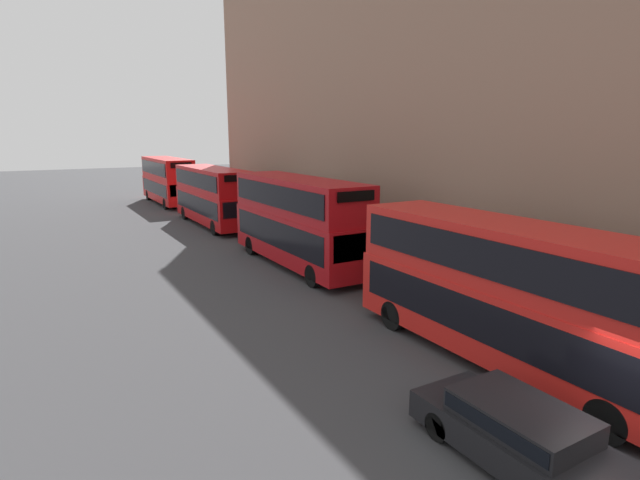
{
  "coord_description": "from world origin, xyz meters",
  "views": [
    {
      "loc": [
        -9.77,
        -4.44,
        6.55
      ],
      "look_at": [
        0.48,
        13.08,
        2.2
      ],
      "focal_mm": 28.0,
      "sensor_mm": 36.0,
      "label": 1
    }
  ],
  "objects_px": {
    "bus_third_in_queue": "(213,194)",
    "car_dark_sedan": "(522,434)",
    "pedestrian": "(315,238)",
    "bus_leading": "(509,289)",
    "bus_trailing": "(167,179)",
    "bus_second_in_queue": "(298,218)"
  },
  "relations": [
    {
      "from": "bus_third_in_queue",
      "to": "bus_trailing",
      "type": "height_order",
      "value": "bus_trailing"
    },
    {
      "from": "bus_second_in_queue",
      "to": "bus_trailing",
      "type": "xyz_separation_m",
      "value": [
        0.0,
        26.39,
        -0.07
      ]
    },
    {
      "from": "bus_leading",
      "to": "bus_third_in_queue",
      "type": "xyz_separation_m",
      "value": [
        0.0,
        25.87,
        0.02
      ]
    },
    {
      "from": "bus_leading",
      "to": "bus_trailing",
      "type": "distance_m",
      "value": 39.07
    },
    {
      "from": "bus_trailing",
      "to": "pedestrian",
      "type": "distance_m",
      "value": 24.48
    },
    {
      "from": "bus_leading",
      "to": "car_dark_sedan",
      "type": "xyz_separation_m",
      "value": [
        -3.4,
        -3.25,
        -1.59
      ]
    },
    {
      "from": "bus_second_in_queue",
      "to": "car_dark_sedan",
      "type": "distance_m",
      "value": 16.39
    },
    {
      "from": "bus_third_in_queue",
      "to": "pedestrian",
      "type": "xyz_separation_m",
      "value": [
        2.11,
        -11.14,
        -1.45
      ]
    },
    {
      "from": "bus_second_in_queue",
      "to": "pedestrian",
      "type": "xyz_separation_m",
      "value": [
        2.11,
        2.05,
        -1.59
      ]
    },
    {
      "from": "bus_leading",
      "to": "car_dark_sedan",
      "type": "bearing_deg",
      "value": -136.31
    },
    {
      "from": "car_dark_sedan",
      "to": "bus_third_in_queue",
      "type": "bearing_deg",
      "value": 83.34
    },
    {
      "from": "bus_second_in_queue",
      "to": "pedestrian",
      "type": "distance_m",
      "value": 3.34
    },
    {
      "from": "bus_third_in_queue",
      "to": "car_dark_sedan",
      "type": "distance_m",
      "value": 29.36
    },
    {
      "from": "bus_trailing",
      "to": "pedestrian",
      "type": "relative_size",
      "value": 5.65
    },
    {
      "from": "bus_second_in_queue",
      "to": "bus_third_in_queue",
      "type": "bearing_deg",
      "value": 90.0
    },
    {
      "from": "bus_third_in_queue",
      "to": "pedestrian",
      "type": "relative_size",
      "value": 5.64
    },
    {
      "from": "car_dark_sedan",
      "to": "pedestrian",
      "type": "distance_m",
      "value": 18.81
    },
    {
      "from": "bus_second_in_queue",
      "to": "bus_trailing",
      "type": "height_order",
      "value": "bus_second_in_queue"
    },
    {
      "from": "bus_trailing",
      "to": "car_dark_sedan",
      "type": "distance_m",
      "value": 42.49
    },
    {
      "from": "bus_third_in_queue",
      "to": "pedestrian",
      "type": "distance_m",
      "value": 11.43
    },
    {
      "from": "car_dark_sedan",
      "to": "pedestrian",
      "type": "height_order",
      "value": "pedestrian"
    },
    {
      "from": "bus_trailing",
      "to": "pedestrian",
      "type": "bearing_deg",
      "value": -85.04
    }
  ]
}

